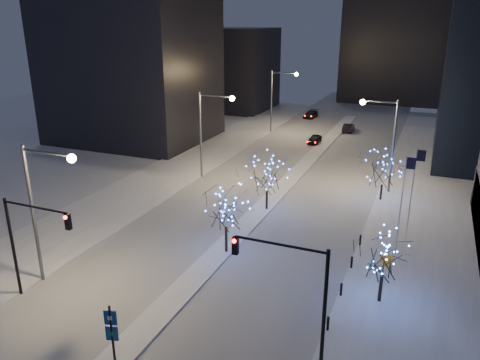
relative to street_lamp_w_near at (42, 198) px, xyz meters
The scene contains 25 objects.
ground 11.23m from the street_lamp_w_near, 12.61° to the right, with size 160.00×160.00×0.00m, color silver.
road 34.80m from the street_lamp_w_near, 74.85° to the left, with size 20.00×130.00×0.02m, color silver.
median 30.09m from the street_lamp_w_near, 72.30° to the left, with size 2.00×80.00×0.15m, color white.
east_sidewalk 30.63m from the street_lamp_w_near, 36.94° to the left, with size 10.00×90.00×0.15m, color white.
west_sidewalk 19.77m from the street_lamp_w_near, 105.71° to the left, with size 8.00×90.00×0.15m, color white.
filler_west_near 42.87m from the street_lamp_w_near, 116.64° to the left, with size 22.00×18.00×24.00m, color black.
filler_west_far 70.12m from the street_lamp_w_near, 104.09° to the left, with size 18.00×16.00×16.00m, color black.
horizon_block 92.38m from the street_lamp_w_near, 80.58° to the left, with size 24.00×14.00×42.00m, color black.
street_lamp_w_near is the anchor object (origin of this frame).
street_lamp_w_mid 25.00m from the street_lamp_w_near, 90.00° to the left, with size 4.40×0.56×10.00m.
street_lamp_w_far 50.00m from the street_lamp_w_near, 90.00° to the left, with size 4.40×0.56×10.00m.
street_lamp_east 33.85m from the street_lamp_w_near, 55.81° to the left, with size 3.90×0.56×10.00m.
traffic_signal_west 2.70m from the street_lamp_w_near, 76.04° to the right, with size 5.26×0.43×7.00m.
traffic_signal_east 17.99m from the street_lamp_w_near, ahead, with size 5.26×0.43×7.00m.
flagpoles 27.07m from the street_lamp_w_near, 34.36° to the left, with size 1.35×2.60×8.00m.
bollards 21.57m from the street_lamp_w_near, 22.69° to the left, with size 0.16×12.16×0.90m.
car_near 46.48m from the street_lamp_w_near, 80.72° to the left, with size 1.56×3.87×1.32m, color black.
car_mid 56.59m from the street_lamp_w_near, 79.05° to the left, with size 1.45×4.16×1.37m, color black.
car_far 64.43m from the street_lamp_w_near, 88.19° to the left, with size 1.84×4.53×1.31m, color black.
holiday_tree_median_near 13.19m from the street_lamp_w_near, 42.95° to the left, with size 4.79×4.79×5.37m.
holiday_tree_median_far 20.88m from the street_lamp_w_near, 62.83° to the left, with size 4.63×4.63×5.28m.
holiday_tree_plaza_near 22.74m from the street_lamp_w_near, 16.34° to the left, with size 3.66×3.66×4.72m.
holiday_tree_plaza_far 32.02m from the street_lamp_w_near, 52.42° to the left, with size 4.75×4.75×5.19m.
wayfinding_sign 11.39m from the street_lamp_w_near, 29.92° to the right, with size 0.67×0.27×3.78m.
construction_sign 24.21m from the street_lamp_w_near, 23.73° to the left, with size 1.21×0.10×1.99m.
Camera 1 is at (14.40, -19.70, 17.78)m, focal length 35.00 mm.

